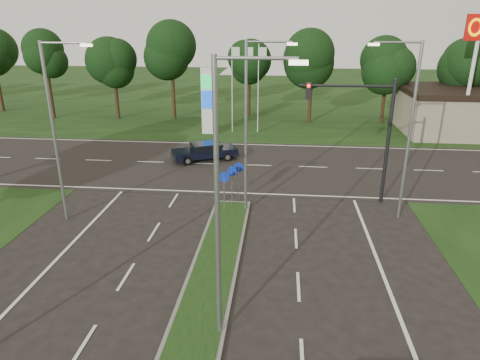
{
  "coord_description": "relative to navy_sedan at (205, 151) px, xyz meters",
  "views": [
    {
      "loc": [
        2.61,
        -5.48,
        9.78
      ],
      "look_at": [
        0.61,
        14.91,
        2.2
      ],
      "focal_mm": 32.0,
      "sensor_mm": 36.0,
      "label": 1
    }
  ],
  "objects": [
    {
      "name": "treeline_far",
      "position": [
        3.13,
        14.97,
        6.13
      ],
      "size": [
        6.0,
        6.0,
        9.9
      ],
      "color": "black",
      "rests_on": "ground"
    },
    {
      "name": "traffic_signal",
      "position": [
        10.22,
        -6.97,
        3.96
      ],
      "size": [
        5.1,
        0.42,
        7.0
      ],
      "color": "black",
      "rests_on": "ground"
    },
    {
      "name": "streetlight_median_far",
      "position": [
        4.03,
        -8.96,
        4.38
      ],
      "size": [
        2.53,
        0.22,
        9.0
      ],
      "color": "gray",
      "rests_on": "ground"
    },
    {
      "name": "mcdonalds_sign",
      "position": [
        21.03,
        7.01,
        7.29
      ],
      "size": [
        2.2,
        0.47,
        10.4
      ],
      "color": "silver",
      "rests_on": "ground"
    },
    {
      "name": "cross_road",
      "position": [
        3.03,
        -0.96,
        -0.7
      ],
      "size": [
        160.0,
        12.0,
        0.02
      ],
      "primitive_type": "cube",
      "color": "black",
      "rests_on": "ground"
    },
    {
      "name": "streetlight_median_near",
      "position": [
        4.03,
        -18.96,
        4.38
      ],
      "size": [
        2.53,
        0.22,
        9.0
      ],
      "color": "gray",
      "rests_on": "ground"
    },
    {
      "name": "streetlight_right_far",
      "position": [
        11.83,
        -8.96,
        4.38
      ],
      "size": [
        2.53,
        0.22,
        9.0
      ],
      "rotation": [
        0.0,
        0.0,
        3.14
      ],
      "color": "gray",
      "rests_on": "ground"
    },
    {
      "name": "median_signs",
      "position": [
        3.03,
        -8.56,
        1.02
      ],
      "size": [
        1.16,
        1.76,
        2.38
      ],
      "color": "gray",
      "rests_on": "ground"
    },
    {
      "name": "navy_sedan",
      "position": [
        0.0,
        0.0,
        0.0
      ],
      "size": [
        5.09,
        3.67,
        1.3
      ],
      "rotation": [
        0.0,
        0.0,
        1.99
      ],
      "color": "black",
      "rests_on": "ground"
    },
    {
      "name": "gas_pylon",
      "position": [
        -0.76,
        8.09,
        2.5
      ],
      "size": [
        5.8,
        1.26,
        8.0
      ],
      "color": "silver",
      "rests_on": "ground"
    },
    {
      "name": "streetlight_left_far",
      "position": [
        -5.27,
        -10.96,
        4.38
      ],
      "size": [
        2.53,
        0.22,
        9.0
      ],
      "color": "gray",
      "rests_on": "ground"
    },
    {
      "name": "verge_far",
      "position": [
        3.03,
        30.04,
        -0.7
      ],
      "size": [
        160.0,
        50.0,
        0.02
      ],
      "primitive_type": "cube",
      "color": "black",
      "rests_on": "ground"
    }
  ]
}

